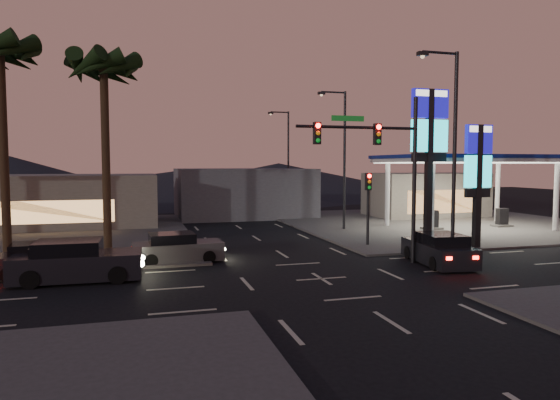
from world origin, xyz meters
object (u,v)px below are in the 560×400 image
object	(u,v)px
pylon_sign_short	(478,167)
car_lane_b_front	(177,249)
car_lane_a_mid	(65,263)
car_lane_b_mid	(44,260)
suv_station	(439,250)
pylon_sign_tall	(429,136)
traffic_signal_mast	(382,155)
gas_station	(469,161)
car_lane_a_front	(76,262)

from	to	relation	value
pylon_sign_short	car_lane_b_front	world-z (taller)	pylon_sign_short
car_lane_a_mid	car_lane_b_mid	bearing A→B (deg)	137.17
pylon_sign_short	car_lane_b_mid	size ratio (longest dim) A/B	1.55
pylon_sign_short	car_lane_b_front	xyz separation A→B (m)	(-16.57, 0.83, -3.99)
pylon_sign_short	car_lane_b_mid	world-z (taller)	pylon_sign_short
car_lane_b_mid	suv_station	size ratio (longest dim) A/B	0.95
pylon_sign_tall	car_lane_a_mid	world-z (taller)	pylon_sign_tall
traffic_signal_mast	gas_station	bearing A→B (deg)	39.28
traffic_signal_mast	suv_station	world-z (taller)	traffic_signal_mast
car_lane_a_mid	suv_station	xyz separation A→B (m)	(16.85, -1.73, 0.04)
gas_station	pylon_sign_tall	distance (m)	10.01
gas_station	pylon_sign_short	world-z (taller)	pylon_sign_short
gas_station	suv_station	bearing A→B (deg)	-131.65
suv_station	car_lane_a_front	bearing A→B (deg)	176.14
traffic_signal_mast	car_lane_b_mid	size ratio (longest dim) A/B	1.77
car_lane_b_front	suv_station	bearing A→B (deg)	-18.45
car_lane_a_front	car_lane_b_mid	xyz separation A→B (m)	(-1.44, 1.49, -0.12)
pylon_sign_tall	car_lane_a_mid	bearing A→B (deg)	-172.56
car_lane_b_front	car_lane_b_mid	distance (m)	5.90
car_lane_a_mid	car_lane_b_front	xyz separation A→B (m)	(4.79, 2.29, 0.00)
gas_station	pylon_sign_short	size ratio (longest dim) A/B	1.74
traffic_signal_mast	car_lane_b_mid	xyz separation A→B (m)	(-15.04, 1.91, -4.56)
car_lane_b_front	suv_station	world-z (taller)	suv_station
pylon_sign_short	car_lane_a_front	size ratio (longest dim) A/B	1.33
traffic_signal_mast	car_lane_b_front	world-z (taller)	traffic_signal_mast
traffic_signal_mast	car_lane_a_front	world-z (taller)	traffic_signal_mast
car_lane_a_mid	traffic_signal_mast	bearing A→B (deg)	-4.26
suv_station	gas_station	bearing A→B (deg)	48.35
pylon_sign_tall	pylon_sign_short	distance (m)	3.20
traffic_signal_mast	suv_station	size ratio (longest dim) A/B	1.68
car_lane_a_front	car_lane_b_mid	bearing A→B (deg)	134.11
traffic_signal_mast	car_lane_a_mid	distance (m)	14.87
pylon_sign_short	traffic_signal_mast	xyz separation A→B (m)	(-7.24, -2.51, 0.57)
car_lane_b_front	car_lane_b_mid	bearing A→B (deg)	-165.92
car_lane_a_front	suv_station	world-z (taller)	car_lane_a_front
gas_station	car_lane_a_front	size ratio (longest dim) A/B	2.32
gas_station	traffic_signal_mast	bearing A→B (deg)	-140.72
car_lane_b_mid	gas_station	bearing A→B (deg)	16.54
pylon_sign_tall	car_lane_b_mid	bearing A→B (deg)	-175.37
car_lane_b_front	pylon_sign_short	bearing A→B (deg)	-2.88
car_lane_b_front	car_lane_b_mid	size ratio (longest dim) A/B	1.00
pylon_sign_tall	car_lane_b_front	size ratio (longest dim) A/B	2.00
gas_station	suv_station	distance (m)	14.96
car_lane_b_front	suv_station	xyz separation A→B (m)	(12.06, -4.02, 0.04)
car_lane_a_front	car_lane_a_mid	distance (m)	0.82
pylon_sign_tall	car_lane_b_mid	size ratio (longest dim) A/B	1.99
car_lane_a_mid	suv_station	bearing A→B (deg)	-5.86
gas_station	car_lane_b_mid	world-z (taller)	gas_station
gas_station	pylon_sign_short	distance (m)	9.02
gas_station	car_lane_a_mid	bearing A→B (deg)	-161.22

